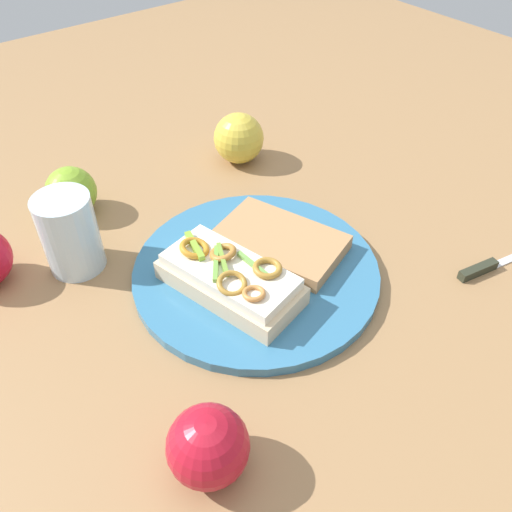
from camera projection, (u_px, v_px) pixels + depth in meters
The scene contains 9 objects.
ground_plane at pixel (256, 275), 0.68m from camera, with size 2.00×2.00×0.00m, color #977047.
plate at pixel (256, 271), 0.68m from camera, with size 0.31×0.31×0.01m, color teal.
sandwich at pixel (230, 278), 0.63m from camera, with size 0.19×0.12×0.05m.
bread_slice_side at pixel (280, 241), 0.70m from camera, with size 0.16×0.10×0.02m, color #B28052.
apple_0 at pixel (71, 192), 0.76m from camera, with size 0.07×0.07×0.07m, color #7FAC2B.
apple_1 at pixel (239, 138), 0.86m from camera, with size 0.08×0.08×0.08m, color gold.
apple_2 at pixel (208, 446), 0.47m from camera, with size 0.08×0.08×0.08m, color #B01426.
drinking_glass at pixel (70, 233), 0.66m from camera, with size 0.07×0.07×0.11m, color silver.
knife at pixel (486, 267), 0.69m from camera, with size 0.03×0.12×0.01m.
Camera 1 is at (-0.38, 0.30, 0.48)m, focal length 37.31 mm.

